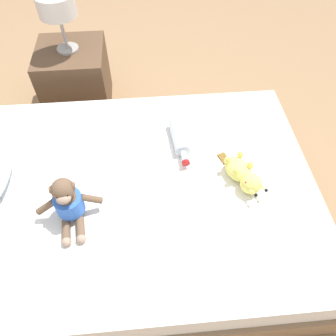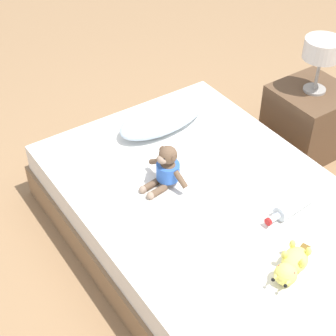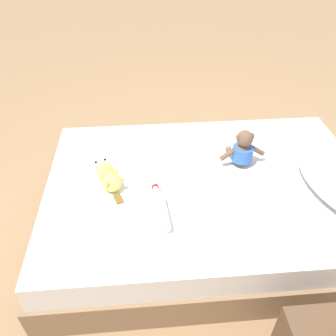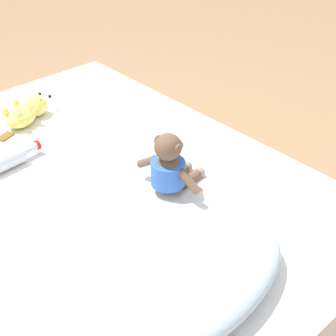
{
  "view_description": "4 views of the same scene",
  "coord_description": "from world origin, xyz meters",
  "px_view_note": "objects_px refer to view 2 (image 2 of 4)",
  "views": [
    {
      "loc": [
        -0.91,
        -0.14,
        1.63
      ],
      "look_at": [
        -0.01,
        -0.22,
        0.48
      ],
      "focal_mm": 34.72,
      "sensor_mm": 36.0,
      "label": 1
    },
    {
      "loc": [
        -1.3,
        -1.51,
        2.24
      ],
      "look_at": [
        -0.13,
        0.22,
        0.47
      ],
      "focal_mm": 57.26,
      "sensor_mm": 36.0,
      "label": 2
    },
    {
      "loc": [
        1.45,
        -0.36,
        1.64
      ],
      "look_at": [
        0.02,
        -0.24,
        0.49
      ],
      "focal_mm": 36.18,
      "sensor_mm": 36.0,
      "label": 3
    },
    {
      "loc": [
        0.84,
        1.28,
        1.46
      ],
      "look_at": [
        -0.13,
        0.22,
        0.47
      ],
      "focal_mm": 54.06,
      "sensor_mm": 36.0,
      "label": 4
    }
  ],
  "objects_px": {
    "bed": "(211,222)",
    "plush_yellow_creature": "(291,266)",
    "glass_bottle": "(293,205)",
    "bedside_lamp": "(322,51)",
    "pillow": "(163,117)",
    "nightstand": "(308,120)",
    "plush_monkey": "(166,169)"
  },
  "relations": [
    {
      "from": "glass_bottle",
      "to": "pillow",
      "type": "bearing_deg",
      "value": 97.72
    },
    {
      "from": "bedside_lamp",
      "to": "plush_monkey",
      "type": "bearing_deg",
      "value": -174.04
    },
    {
      "from": "plush_yellow_creature",
      "to": "bedside_lamp",
      "type": "bearing_deg",
      "value": 40.39
    },
    {
      "from": "pillow",
      "to": "nightstand",
      "type": "height_order",
      "value": "pillow"
    },
    {
      "from": "plush_monkey",
      "to": "bedside_lamp",
      "type": "distance_m",
      "value": 1.23
    },
    {
      "from": "plush_monkey",
      "to": "bed",
      "type": "bearing_deg",
      "value": -56.27
    },
    {
      "from": "glass_bottle",
      "to": "bed",
      "type": "bearing_deg",
      "value": 130.48
    },
    {
      "from": "glass_bottle",
      "to": "bedside_lamp",
      "type": "bearing_deg",
      "value": 38.92
    },
    {
      "from": "bed",
      "to": "bedside_lamp",
      "type": "height_order",
      "value": "bedside_lamp"
    },
    {
      "from": "plush_monkey",
      "to": "plush_yellow_creature",
      "type": "height_order",
      "value": "plush_monkey"
    },
    {
      "from": "nightstand",
      "to": "bedside_lamp",
      "type": "relative_size",
      "value": 1.31
    },
    {
      "from": "bed",
      "to": "plush_yellow_creature",
      "type": "bearing_deg",
      "value": -92.25
    },
    {
      "from": "plush_monkey",
      "to": "bedside_lamp",
      "type": "bearing_deg",
      "value": 5.96
    },
    {
      "from": "pillow",
      "to": "nightstand",
      "type": "xyz_separation_m",
      "value": [
        0.92,
        -0.32,
        -0.2
      ]
    },
    {
      "from": "bed",
      "to": "bedside_lamp",
      "type": "bearing_deg",
      "value": 17.89
    },
    {
      "from": "bed",
      "to": "nightstand",
      "type": "xyz_separation_m",
      "value": [
        1.05,
        0.34,
        0.05
      ]
    },
    {
      "from": "pillow",
      "to": "bed",
      "type": "bearing_deg",
      "value": -101.0
    },
    {
      "from": "bed",
      "to": "plush_yellow_creature",
      "type": "distance_m",
      "value": 0.62
    },
    {
      "from": "plush_monkey",
      "to": "plush_yellow_creature",
      "type": "distance_m",
      "value": 0.8
    },
    {
      "from": "glass_bottle",
      "to": "bedside_lamp",
      "type": "distance_m",
      "value": 1.07
    },
    {
      "from": "bed",
      "to": "pillow",
      "type": "height_order",
      "value": "pillow"
    },
    {
      "from": "bed",
      "to": "pillow",
      "type": "distance_m",
      "value": 0.71
    },
    {
      "from": "pillow",
      "to": "glass_bottle",
      "type": "relative_size",
      "value": 1.98
    },
    {
      "from": "bed",
      "to": "plush_yellow_creature",
      "type": "relative_size",
      "value": 5.96
    },
    {
      "from": "plush_monkey",
      "to": "nightstand",
      "type": "height_order",
      "value": "plush_monkey"
    },
    {
      "from": "glass_bottle",
      "to": "nightstand",
      "type": "relative_size",
      "value": 0.69
    },
    {
      "from": "plush_monkey",
      "to": "pillow",
      "type": "bearing_deg",
      "value": 58.47
    },
    {
      "from": "pillow",
      "to": "bedside_lamp",
      "type": "xyz_separation_m",
      "value": [
        0.92,
        -0.32,
        0.3
      ]
    },
    {
      "from": "glass_bottle",
      "to": "bedside_lamp",
      "type": "relative_size",
      "value": 0.9
    },
    {
      "from": "plush_monkey",
      "to": "bedside_lamp",
      "type": "relative_size",
      "value": 0.83
    },
    {
      "from": "plush_yellow_creature",
      "to": "bedside_lamp",
      "type": "xyz_separation_m",
      "value": [
        1.07,
        0.91,
        0.31
      ]
    },
    {
      "from": "pillow",
      "to": "nightstand",
      "type": "bearing_deg",
      "value": -18.94
    }
  ]
}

